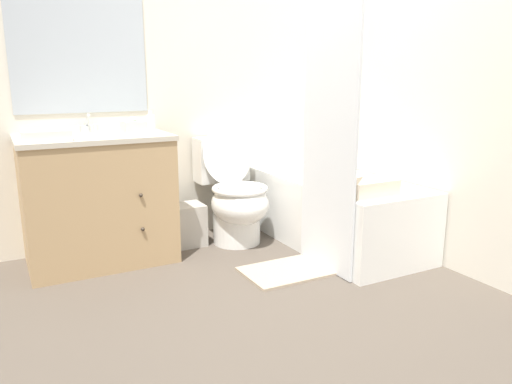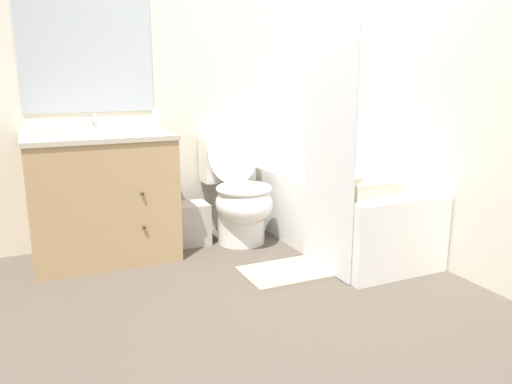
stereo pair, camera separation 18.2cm
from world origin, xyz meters
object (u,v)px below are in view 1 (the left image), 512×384
(toilet, at_px, (235,197))
(bath_towel_folded, at_px, (370,187))
(soap_dispenser, at_px, (151,123))
(bathtub, at_px, (334,210))
(tissue_box, at_px, (133,126))
(vanity_cabinet, at_px, (98,198))
(wastebasket, at_px, (186,225))
(hand_towel_folded, at_px, (46,136))
(bath_mat, at_px, (289,271))
(sink_faucet, at_px, (87,127))

(toilet, distance_m, bath_towel_folded, 1.02)
(toilet, height_order, soap_dispenser, soap_dispenser)
(bathtub, bearing_deg, tissue_box, 159.73)
(bath_towel_folded, bearing_deg, vanity_cabinet, 146.71)
(soap_dispenser, bearing_deg, wastebasket, 11.15)
(vanity_cabinet, height_order, bathtub, vanity_cabinet)
(hand_towel_folded, height_order, bath_mat, hand_towel_folded)
(tissue_box, bearing_deg, wastebasket, -3.42)
(toilet, relative_size, bathtub, 0.59)
(hand_towel_folded, xyz_separation_m, bath_mat, (1.27, -0.56, -0.85))
(vanity_cabinet, height_order, hand_towel_folded, hand_towel_folded)
(toilet, bearing_deg, tissue_box, 170.69)
(sink_faucet, bearing_deg, hand_towel_folded, -126.50)
(tissue_box, height_order, bath_towel_folded, tissue_box)
(wastebasket, relative_size, tissue_box, 2.10)
(bath_towel_folded, bearing_deg, tissue_box, 139.63)
(hand_towel_folded, distance_m, bath_mat, 1.63)
(sink_faucet, distance_m, toilet, 1.11)
(soap_dispenser, bearing_deg, tissue_box, 146.79)
(vanity_cabinet, bearing_deg, wastebasket, 2.95)
(sink_faucet, height_order, soap_dispenser, soap_dispenser)
(bath_towel_folded, height_order, bath_mat, bath_towel_folded)
(wastebasket, bearing_deg, bath_mat, -63.47)
(toilet, xyz_separation_m, bath_mat, (0.04, -0.69, -0.32))
(vanity_cabinet, relative_size, tissue_box, 6.46)
(tissue_box, xyz_separation_m, soap_dispenser, (0.10, -0.06, 0.02))
(sink_faucet, xyz_separation_m, bath_towel_folded, (1.43, -1.14, -0.33))
(tissue_box, distance_m, bath_towel_folded, 1.56)
(hand_towel_folded, bearing_deg, bath_mat, -23.70)
(toilet, relative_size, wastebasket, 2.78)
(hand_towel_folded, height_order, bath_towel_folded, hand_towel_folded)
(bath_towel_folded, xyz_separation_m, bath_mat, (-0.45, 0.19, -0.52))
(bath_towel_folded, bearing_deg, bath_mat, 156.81)
(vanity_cabinet, relative_size, soap_dispenser, 6.42)
(toilet, height_order, bathtub, toilet)
(vanity_cabinet, relative_size, bathtub, 0.65)
(toilet, height_order, hand_towel_folded, hand_towel_folded)
(sink_faucet, bearing_deg, bathtub, -21.89)
(bathtub, height_order, hand_towel_folded, hand_towel_folded)
(toilet, relative_size, hand_towel_folded, 3.17)
(hand_towel_folded, bearing_deg, bathtub, -7.32)
(bath_mat, bearing_deg, bath_towel_folded, -23.19)
(soap_dispenser, height_order, bath_towel_folded, soap_dispenser)
(hand_towel_folded, relative_size, bath_towel_folded, 0.81)
(toilet, bearing_deg, vanity_cabinet, 176.33)
(bathtub, distance_m, tissue_box, 1.51)
(vanity_cabinet, height_order, soap_dispenser, soap_dispenser)
(bathtub, relative_size, soap_dispenser, 9.88)
(sink_faucet, bearing_deg, toilet, -15.41)
(vanity_cabinet, relative_size, toilet, 1.11)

